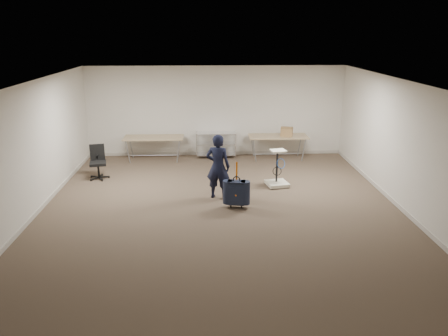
{
  "coord_description": "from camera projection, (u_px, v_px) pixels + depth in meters",
  "views": [
    {
      "loc": [
        -0.31,
        -9.01,
        3.82
      ],
      "look_at": [
        0.08,
        0.3,
        0.87
      ],
      "focal_mm": 35.0,
      "sensor_mm": 36.0,
      "label": 1
    }
  ],
  "objects": [
    {
      "name": "equipment_cart",
      "position": [
        277.0,
        177.0,
        11.13
      ],
      "size": [
        0.61,
        0.61,
        0.95
      ],
      "color": "beige",
      "rests_on": "ground"
    },
    {
      "name": "ground",
      "position": [
        221.0,
        209.0,
        9.75
      ],
      "size": [
        9.0,
        9.0,
        0.0
      ],
      "primitive_type": "plane",
      "color": "#403427",
      "rests_on": "ground"
    },
    {
      "name": "room_shell",
      "position": [
        219.0,
        186.0,
        11.05
      ],
      "size": [
        8.0,
        9.0,
        9.0
      ],
      "color": "beige",
      "rests_on": "ground"
    },
    {
      "name": "folding_table_left",
      "position": [
        154.0,
        139.0,
        13.23
      ],
      "size": [
        1.8,
        0.75,
        0.73
      ],
      "color": "#96845C",
      "rests_on": "ground"
    },
    {
      "name": "office_chair",
      "position": [
        98.0,
        168.0,
        11.71
      ],
      "size": [
        0.55,
        0.55,
        0.91
      ],
      "color": "black",
      "rests_on": "ground"
    },
    {
      "name": "cardboard_box",
      "position": [
        287.0,
        132.0,
        13.3
      ],
      "size": [
        0.41,
        0.35,
        0.27
      ],
      "primitive_type": "cube",
      "rotation": [
        0.0,
        0.0,
        -0.27
      ],
      "color": "olive",
      "rests_on": "folding_table_right"
    },
    {
      "name": "person",
      "position": [
        218.0,
        167.0,
        10.19
      ],
      "size": [
        0.65,
        0.51,
        1.55
      ],
      "primitive_type": "imported",
      "rotation": [
        0.0,
        0.0,
        2.87
      ],
      "color": "black",
      "rests_on": "ground"
    },
    {
      "name": "suitcase",
      "position": [
        236.0,
        193.0,
        9.72
      ],
      "size": [
        0.42,
        0.29,
        1.07
      ],
      "color": "black",
      "rests_on": "ground"
    },
    {
      "name": "folding_table_right",
      "position": [
        278.0,
        137.0,
        13.38
      ],
      "size": [
        1.8,
        0.75,
        0.73
      ],
      "color": "#96845C",
      "rests_on": "ground"
    },
    {
      "name": "wire_shelf",
      "position": [
        216.0,
        144.0,
        13.62
      ],
      "size": [
        1.22,
        0.47,
        0.8
      ],
      "color": "silver",
      "rests_on": "ground"
    }
  ]
}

